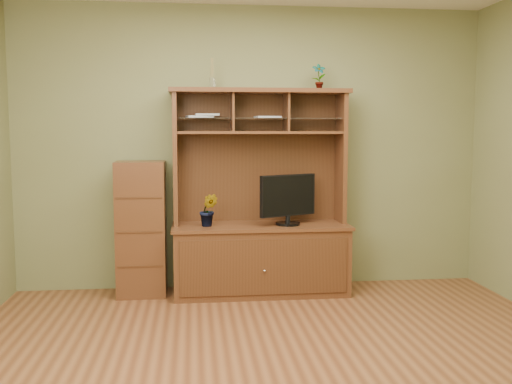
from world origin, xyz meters
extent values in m
cube|color=brown|center=(0.00, 0.00, -0.01)|extent=(4.50, 4.00, 0.02)
cube|color=olive|center=(0.00, 2.01, 1.35)|extent=(4.50, 0.02, 2.70)
cube|color=olive|center=(0.00, -2.01, 1.35)|extent=(4.50, 0.02, 2.70)
cube|color=#4F2E16|center=(0.05, 1.71, 0.31)|extent=(1.60, 0.55, 0.62)
cube|color=#3C2110|center=(0.05, 1.42, 0.31)|extent=(1.50, 0.01, 0.50)
sphere|color=silver|center=(0.05, 1.41, 0.28)|extent=(0.02, 0.02, 0.02)
cube|color=#4F2E16|center=(0.05, 1.71, 0.64)|extent=(1.64, 0.59, 0.03)
cube|color=#4F2E16|center=(-0.73, 1.80, 1.27)|extent=(0.04, 0.35, 1.25)
cube|color=#4F2E16|center=(0.83, 1.80, 1.27)|extent=(0.04, 0.35, 1.25)
cube|color=#3C2110|center=(0.05, 1.97, 1.27)|extent=(1.52, 0.02, 1.25)
cube|color=#4F2E16|center=(0.05, 1.80, 1.88)|extent=(1.66, 0.40, 0.04)
cube|color=#4F2E16|center=(0.05, 1.80, 1.50)|extent=(1.52, 0.32, 0.02)
cube|color=#4F2E16|center=(-0.20, 1.80, 1.69)|extent=(0.02, 0.31, 0.35)
cube|color=#4F2E16|center=(0.30, 1.80, 1.69)|extent=(0.02, 0.31, 0.35)
cube|color=silver|center=(0.05, 1.79, 1.63)|extent=(1.50, 0.27, 0.01)
cylinder|color=black|center=(0.30, 1.65, 0.66)|extent=(0.23, 0.23, 0.02)
cylinder|color=black|center=(0.30, 1.65, 0.71)|extent=(0.05, 0.05, 0.07)
cube|color=black|center=(0.30, 1.65, 0.93)|extent=(0.55, 0.30, 0.38)
imported|color=#2F571D|center=(-0.43, 1.65, 0.80)|extent=(0.19, 0.16, 0.30)
imported|color=#2A6021|center=(0.61, 1.80, 2.02)|extent=(0.13, 0.09, 0.24)
cylinder|color=silver|center=(-0.39, 1.80, 1.95)|extent=(0.06, 0.06, 0.10)
cylinder|color=#99884C|center=(-0.39, 1.80, 2.09)|extent=(0.04, 0.04, 0.18)
cube|color=silver|center=(-0.51, 1.80, 1.64)|extent=(0.26, 0.22, 0.02)
cube|color=silver|center=(-0.44, 1.80, 1.66)|extent=(0.22, 0.18, 0.02)
cube|color=silver|center=(0.13, 1.80, 1.64)|extent=(0.25, 0.20, 0.02)
cube|color=#4F2E16|center=(-1.05, 1.78, 0.62)|extent=(0.44, 0.40, 1.24)
cube|color=#3C2110|center=(-1.05, 1.58, 0.31)|extent=(0.40, 0.01, 0.02)
cube|color=#3C2110|center=(-1.05, 1.58, 0.62)|extent=(0.40, 0.01, 0.01)
cube|color=#3C2110|center=(-1.05, 1.58, 0.93)|extent=(0.40, 0.01, 0.01)
camera|label=1|loc=(-0.57, -3.50, 1.50)|focal=40.00mm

